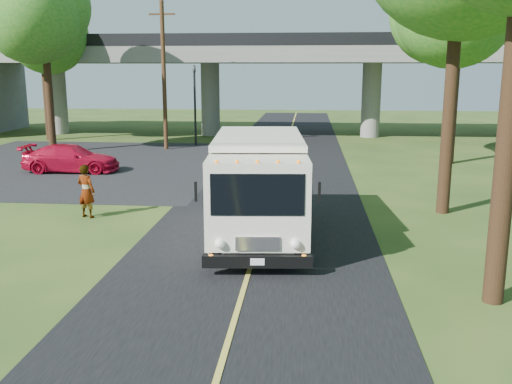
# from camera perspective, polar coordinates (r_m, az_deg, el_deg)

# --- Properties ---
(ground) EXTENTS (120.00, 120.00, 0.00)m
(ground) POSITION_cam_1_polar(r_m,az_deg,el_deg) (12.24, -1.86, -11.79)
(ground) COLOR #2A4418
(ground) RESTS_ON ground
(road) EXTENTS (7.00, 90.00, 0.02)m
(road) POSITION_cam_1_polar(r_m,az_deg,el_deg) (21.72, 1.38, -1.01)
(road) COLOR black
(road) RESTS_ON ground
(parking_lot) EXTENTS (16.00, 18.00, 0.01)m
(parking_lot) POSITION_cam_1_polar(r_m,az_deg,el_deg) (32.02, -17.66, 2.70)
(parking_lot) COLOR black
(parking_lot) RESTS_ON ground
(lane_line) EXTENTS (0.12, 90.00, 0.01)m
(lane_line) POSITION_cam_1_polar(r_m,az_deg,el_deg) (21.72, 1.38, -0.96)
(lane_line) COLOR gold
(lane_line) RESTS_ON road
(overpass) EXTENTS (54.00, 10.00, 7.30)m
(overpass) POSITION_cam_1_polar(r_m,az_deg,el_deg) (43.12, 3.43, 11.64)
(overpass) COLOR slate
(overpass) RESTS_ON ground
(traffic_signal) EXTENTS (0.18, 0.22, 5.20)m
(traffic_signal) POSITION_cam_1_polar(r_m,az_deg,el_deg) (37.87, -6.14, 9.46)
(traffic_signal) COLOR black
(traffic_signal) RESTS_ON ground
(utility_pole) EXTENTS (1.60, 0.26, 9.00)m
(utility_pole) POSITION_cam_1_polar(r_m,az_deg,el_deg) (36.21, -9.20, 11.46)
(utility_pole) COLOR #472D19
(utility_pole) RESTS_ON ground
(tree_right_far) EXTENTS (5.77, 5.67, 10.99)m
(tree_right_far) POSITION_cam_1_polar(r_m,az_deg,el_deg) (32.07, 20.24, 17.45)
(tree_right_far) COLOR #382314
(tree_right_far) RESTS_ON ground
(tree_left_lot) EXTENTS (5.60, 5.50, 10.50)m
(tree_left_lot) POSITION_cam_1_polar(r_m,az_deg,el_deg) (36.39, -20.31, 16.10)
(tree_left_lot) COLOR #382314
(tree_left_lot) RESTS_ON ground
(tree_left_far) EXTENTS (5.26, 5.16, 9.89)m
(tree_left_far) POSITION_cam_1_polar(r_m,az_deg,el_deg) (43.05, -20.50, 14.77)
(tree_left_far) COLOR #382314
(tree_left_far) RESTS_ON ground
(step_van) EXTENTS (3.20, 7.36, 3.01)m
(step_van) POSITION_cam_1_polar(r_m,az_deg,el_deg) (16.98, 0.25, 0.86)
(step_van) COLOR silver
(step_van) RESTS_ON ground
(red_sedan) EXTENTS (4.74, 2.11, 1.35)m
(red_sedan) POSITION_cam_1_polar(r_m,az_deg,el_deg) (29.46, -18.00, 3.22)
(red_sedan) COLOR #B70B28
(red_sedan) RESTS_ON ground
(pedestrian) EXTENTS (0.78, 0.63, 1.84)m
(pedestrian) POSITION_cam_1_polar(r_m,az_deg,el_deg) (20.18, -16.62, 0.09)
(pedestrian) COLOR gray
(pedestrian) RESTS_ON ground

